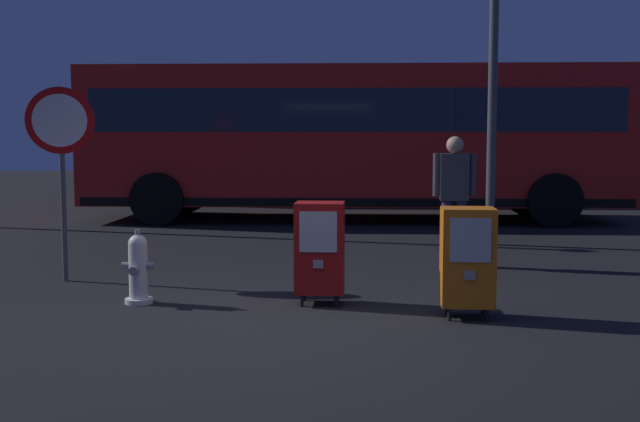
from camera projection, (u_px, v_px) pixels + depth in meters
ground_plane at (277, 323)px, 7.01m from camera, size 60.00×60.00×0.00m
fire_hydrant at (138, 269)px, 7.83m from camera, size 0.33×0.32×0.75m
newspaper_box_primary at (468, 257)px, 7.18m from camera, size 0.48×0.42×1.02m
newspaper_box_secondary at (320, 247)px, 7.78m from camera, size 0.48×0.42×1.02m
stop_sign at (61, 142)px, 8.90m from camera, size 0.71×0.31×2.23m
pedestrian at (454, 193)px, 10.04m from camera, size 0.55×0.22×1.67m
bus_near at (354, 134)px, 15.60m from camera, size 10.58×3.05×3.00m
bus_far at (346, 135)px, 20.15m from camera, size 10.60×3.16×3.00m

